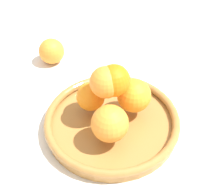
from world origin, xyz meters
The scene contains 4 objects.
ground_plane centered at (0.00, 0.00, 0.00)m, with size 4.00×4.00×0.00m, color silver.
fruit_bowl centered at (0.00, 0.00, 0.02)m, with size 0.31×0.31×0.04m.
orange_pile centered at (0.00, 0.00, 0.09)m, with size 0.17×0.17×0.13m.
stray_orange centered at (0.28, 0.13, 0.04)m, with size 0.07×0.07×0.07m, color orange.
Camera 1 is at (-0.48, 0.08, 0.54)m, focal length 50.00 mm.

